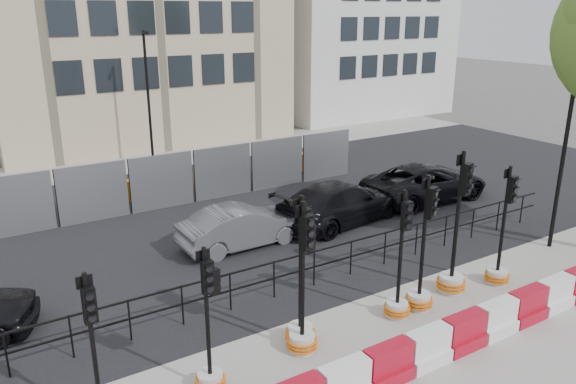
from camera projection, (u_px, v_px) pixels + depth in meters
ground at (342, 306)px, 13.62m from camera, size 120.00×120.00×0.00m
sidewalk_near at (433, 369)px, 11.20m from camera, size 40.00×6.00×0.02m
road at (218, 218)px, 19.26m from camera, size 40.00×14.00×0.03m
sidewalk_far at (136, 161)px, 26.51m from camera, size 40.00×4.00×0.02m
kerb_railing at (314, 262)px, 14.38m from camera, size 18.00×0.04×1.00m
heras_fencing at (199, 178)px, 21.65m from camera, size 14.33×1.72×2.00m
lamp_post_far at (148, 95)px, 24.94m from camera, size 0.12×0.56×6.00m
lamp_post_near at (566, 143)px, 15.99m from camera, size 0.12×0.56×6.00m
barrier_row at (427, 349)px, 11.25m from camera, size 15.70×0.50×0.80m
traffic_signal_b at (210, 358)px, 10.41m from camera, size 0.58×0.58×2.92m
traffic_signal_c at (301, 314)px, 11.90m from camera, size 0.66×0.66×3.35m
traffic_signal_d at (303, 317)px, 11.58m from camera, size 0.66×0.66×3.33m
traffic_signal_e at (398, 292)px, 12.94m from camera, size 0.61×0.61×3.12m
traffic_signal_f at (421, 278)px, 13.26m from camera, size 0.66×0.66×3.34m
traffic_signal_g at (453, 264)px, 14.06m from camera, size 0.73×0.73×3.69m
traffic_signal_h at (499, 260)px, 14.53m from camera, size 0.63×0.63×3.20m
car_b at (243, 226)px, 16.86m from camera, size 1.50×3.94×1.28m
car_c at (340, 203)px, 18.71m from camera, size 3.61×5.55×1.42m
car_d at (426, 182)px, 20.98m from camera, size 2.42×5.05×1.39m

